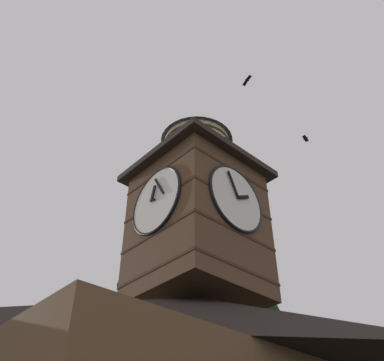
{
  "coord_description": "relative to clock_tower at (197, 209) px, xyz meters",
  "views": [
    {
      "loc": [
        10.58,
        7.83,
        1.43
      ],
      "look_at": [
        1.04,
        -2.61,
        12.15
      ],
      "focal_mm": 41.18,
      "sensor_mm": 36.0,
      "label": 1
    }
  ],
  "objects": [
    {
      "name": "clock_tower",
      "position": [
        0.0,
        0.0,
        0.0
      ],
      "size": [
        4.51,
        4.51,
        8.54
      ],
      "color": "brown",
      "rests_on": "building_main"
    },
    {
      "name": "pine_tree_aside",
      "position": [
        -7.29,
        -3.67,
        -2.88
      ],
      "size": [
        5.4,
        5.4,
        18.91
      ],
      "color": "#473323",
      "rests_on": "ground_plane"
    },
    {
      "name": "moon",
      "position": [
        -13.96,
        -34.36,
        4.2
      ],
      "size": [
        2.32,
        2.32,
        2.32
      ],
      "color": "silver"
    },
    {
      "name": "flying_bird_high",
      "position": [
        -1.42,
        1.9,
        6.75
      ],
      "size": [
        0.33,
        0.65,
        0.11
      ],
      "color": "black"
    },
    {
      "name": "flying_bird_low",
      "position": [
        -5.8,
        1.81,
        5.91
      ],
      "size": [
        0.52,
        0.28,
        0.13
      ],
      "color": "black"
    }
  ]
}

